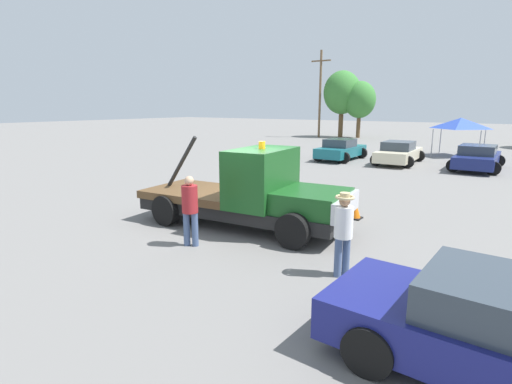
% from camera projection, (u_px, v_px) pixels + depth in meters
% --- Properties ---
extents(ground_plane, '(160.00, 160.00, 0.00)m').
position_uv_depth(ground_plane, '(242.00, 225.00, 11.51)').
color(ground_plane, slate).
extents(tow_truck, '(6.22, 2.74, 2.51)m').
position_uv_depth(tow_truck, '(253.00, 195.00, 11.13)').
color(tow_truck, black).
rests_on(tow_truck, ground).
extents(person_near_truck, '(0.38, 0.38, 1.73)m').
position_uv_depth(person_near_truck, '(343.00, 227.00, 7.92)').
color(person_near_truck, '#475B84').
rests_on(person_near_truck, ground).
extents(person_at_hood, '(0.39, 0.39, 1.74)m').
position_uv_depth(person_at_hood, '(190.00, 206.00, 9.65)').
color(person_at_hood, '#475B84').
rests_on(person_at_hood, ground).
extents(parked_car_teal, '(2.38, 4.33, 1.34)m').
position_uv_depth(parked_car_teal, '(341.00, 150.00, 25.29)').
color(parked_car_teal, '#196670').
rests_on(parked_car_teal, ground).
extents(parked_car_cream, '(2.53, 4.81, 1.34)m').
position_uv_depth(parked_car_cream, '(399.00, 153.00, 23.61)').
color(parked_car_cream, beige).
rests_on(parked_car_cream, ground).
extents(parked_car_navy, '(2.51, 4.85, 1.34)m').
position_uv_depth(parked_car_navy, '(477.00, 158.00, 21.44)').
color(parked_car_navy, navy).
rests_on(parked_car_navy, ground).
extents(canopy_tent_blue, '(2.89, 2.89, 2.59)m').
position_uv_depth(canopy_tent_blue, '(461.00, 123.00, 26.82)').
color(canopy_tent_blue, '#9E9EA3').
rests_on(canopy_tent_blue, ground).
extents(tree_left, '(3.96, 3.96, 7.06)m').
position_uv_depth(tree_left, '(342.00, 93.00, 42.94)').
color(tree_left, brown).
rests_on(tree_left, ground).
extents(tree_right, '(3.32, 3.32, 5.92)m').
position_uv_depth(tree_right, '(360.00, 100.00, 42.11)').
color(tree_right, brown).
rests_on(tree_right, ground).
extents(traffic_cone, '(0.40, 0.40, 0.55)m').
position_uv_depth(traffic_cone, '(355.00, 210.00, 12.16)').
color(traffic_cone, black).
rests_on(traffic_cone, ground).
extents(utility_pole, '(2.20, 0.24, 9.09)m').
position_uv_depth(utility_pole, '(320.00, 92.00, 42.59)').
color(utility_pole, brown).
rests_on(utility_pole, ground).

